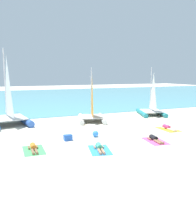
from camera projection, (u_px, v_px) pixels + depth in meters
name	position (u px, v px, depth m)	size (l,w,h in m)	color
ground_plane	(76.00, 116.00, 23.64)	(120.00, 120.00, 0.00)	beige
ocean_water	(40.00, 97.00, 41.83)	(120.00, 40.00, 0.05)	#5BB2C1
sailboat_white	(92.00, 113.00, 20.94)	(3.25, 4.10, 4.67)	white
sailboat_teal	(151.00, 108.00, 24.05)	(3.43, 4.21, 4.74)	teal
sailboat_blue	(8.00, 113.00, 19.57)	(3.62, 5.09, 6.17)	blue
towel_leftmost	(34.00, 150.00, 13.06)	(1.10, 1.90, 0.01)	#4CB266
sunbather_leftmost	(33.00, 148.00, 13.10)	(0.56, 1.56, 0.30)	orange
towel_center_left	(100.00, 150.00, 13.11)	(1.10, 1.90, 0.01)	#338CD8
sunbather_center_left	(100.00, 147.00, 13.15)	(0.75, 1.56, 0.30)	#3FB28C
towel_center_right	(155.00, 141.00, 14.87)	(1.10, 1.90, 0.01)	#D84C99
sunbather_center_right	(155.00, 139.00, 14.91)	(0.63, 1.57, 0.30)	black
towel_rightmost	(168.00, 129.00, 17.96)	(1.10, 1.90, 0.01)	yellow
sunbather_rightmost	(168.00, 128.00, 18.00)	(0.56, 1.56, 0.30)	#D83372
beach_ball	(96.00, 134.00, 15.81)	(0.41, 0.41, 0.41)	#337FE5
cooler_box	(68.00, 138.00, 14.98)	(0.50, 0.36, 0.36)	blue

